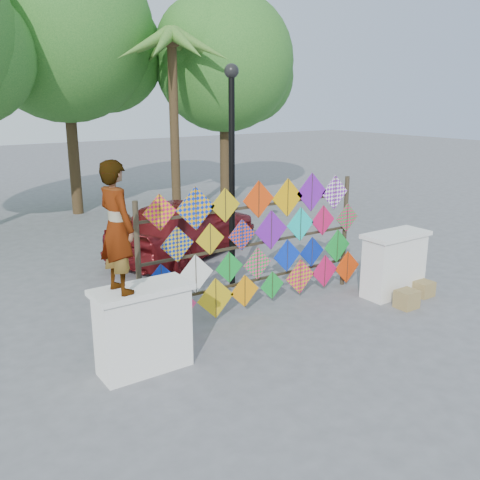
{
  "coord_description": "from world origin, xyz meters",
  "views": [
    {
      "loc": [
        -5.56,
        -6.79,
        3.86
      ],
      "look_at": [
        -0.47,
        0.6,
        1.44
      ],
      "focal_mm": 40.0,
      "sensor_mm": 36.0,
      "label": 1
    }
  ],
  "objects_px": {
    "sedan": "(186,226)",
    "lamppost": "(232,158)",
    "kite_rack": "(262,245)",
    "vendor_woman": "(117,227)"
  },
  "relations": [
    {
      "from": "sedan",
      "to": "lamppost",
      "type": "bearing_deg",
      "value": 149.16
    },
    {
      "from": "kite_rack",
      "to": "sedan",
      "type": "height_order",
      "value": "kite_rack"
    },
    {
      "from": "kite_rack",
      "to": "sedan",
      "type": "relative_size",
      "value": 1.12
    },
    {
      "from": "lamppost",
      "to": "kite_rack",
      "type": "bearing_deg",
      "value": -98.21
    },
    {
      "from": "vendor_woman",
      "to": "lamppost",
      "type": "height_order",
      "value": "lamppost"
    },
    {
      "from": "vendor_woman",
      "to": "lamppost",
      "type": "distance_m",
      "value": 4.0
    },
    {
      "from": "vendor_woman",
      "to": "sedan",
      "type": "bearing_deg",
      "value": -45.2
    },
    {
      "from": "kite_rack",
      "to": "sedan",
      "type": "xyz_separation_m",
      "value": [
        0.48,
        3.78,
        -0.48
      ]
    },
    {
      "from": "sedan",
      "to": "lamppost",
      "type": "height_order",
      "value": "lamppost"
    },
    {
      "from": "sedan",
      "to": "lamppost",
      "type": "distance_m",
      "value": 3.19
    }
  ]
}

